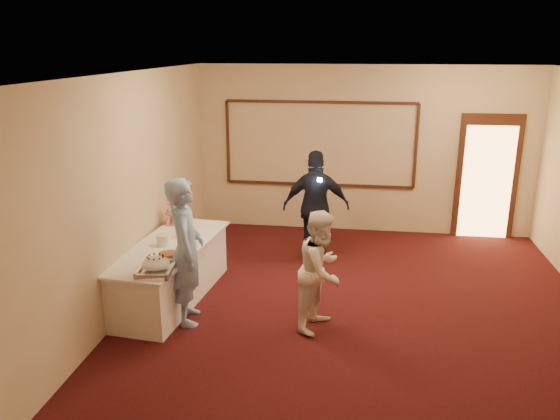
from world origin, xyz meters
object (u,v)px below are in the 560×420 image
Objects in this scene: buffet_table at (170,272)px; tart at (168,255)px; plate_stack_a at (163,240)px; guest at (316,207)px; cupcake_stand at (172,214)px; man at (186,251)px; woman at (321,270)px; pavlova_tray at (156,266)px; plate_stack_b at (186,231)px.

buffet_table is 8.99× the size of tart.
buffet_table is 0.46m from plate_stack_a.
tart is 0.15× the size of guest.
cupcake_stand reaches higher than plate_stack_a.
man reaches higher than woman.
woman is (2.13, -0.46, -0.11)m from plate_stack_a.
pavlova_tray reaches higher than tart.
woman is at bearing -103.71° from man.
man is at bearing -52.44° from buffet_table.
pavlova_tray is at bearing 50.50° from guest.
tart is at bearing 45.78° from man.
cupcake_stand is 1.53× the size of tart.
woman is 0.83× the size of guest.
pavlova_tray is 0.32× the size of guest.
pavlova_tray is 2.75× the size of plate_stack_b.
plate_stack_a is 0.67× the size of tart.
plate_stack_b is (0.13, 0.37, 0.47)m from buffet_table.
pavlova_tray is 0.49m from tart.
plate_stack_a is 2.55m from guest.
guest reaches higher than plate_stack_b.
man reaches higher than buffet_table.
man is at bearing 52.50° from pavlova_tray.
guest reaches higher than cupcake_stand.
tart is 0.35m from man.
man is at bearing -47.71° from plate_stack_a.
man reaches higher than pavlova_tray.
man reaches higher than guest.
woman is at bearing 12.16° from pavlova_tray.
plate_stack_a is 2.18m from woman.
pavlova_tray is 0.90m from plate_stack_a.
buffet_table is at bearing 108.75° from tart.
plate_stack_b is (0.39, -0.53, -0.06)m from cupcake_stand.
cupcake_stand is 2.70m from woman.
plate_stack_b is (-0.03, 1.25, 0.00)m from pavlova_tray.
buffet_table is 1.31× the size of man.
guest is (1.69, 2.09, 0.09)m from tart.
woman is (2.06, -0.47, 0.35)m from buffet_table.
buffet_table is 1.08m from cupcake_stand.
man is (0.29, -0.92, 0.06)m from plate_stack_b.
plate_stack_a is at bearing -117.65° from plate_stack_b.
man is at bearing 51.25° from guest.
plate_stack_a is at bearing -170.17° from buffet_table.
woman reaches higher than plate_stack_b.
cupcake_stand is 2.22m from guest.
pavlova_tray reaches higher than buffet_table.
buffet_table is at bearing 100.52° from pavlova_tray.
cupcake_stand is at bearing 125.90° from plate_stack_b.
guest is at bearing 57.24° from pavlova_tray.
woman is (2.31, -1.38, -0.18)m from cupcake_stand.
buffet_table is 1.63× the size of woman.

